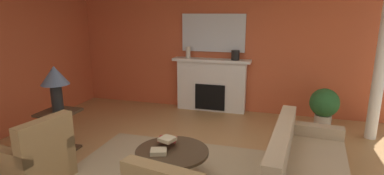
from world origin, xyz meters
name	(u,v)px	position (x,y,z in m)	size (l,w,h in m)	color
ground_plane	(177,170)	(0.00, 0.00, 0.00)	(9.04, 9.04, 0.00)	tan
wall_fireplace	(221,51)	(0.00, 3.15, 1.39)	(7.55, 0.12, 2.78)	#C65633
fireplace	(211,86)	(-0.17, 2.94, 0.58)	(1.80, 0.35, 1.23)	white
mantel_mirror	(213,33)	(-0.17, 3.06, 1.81)	(1.47, 0.04, 0.86)	silver
sofa	(304,173)	(1.75, -0.12, 0.30)	(1.10, 2.18, 0.85)	tan
armchair_near_window	(34,161)	(-1.77, -0.82, 0.31)	(0.92, 0.92, 0.95)	#9E7A4C
coffee_table	(172,158)	(0.03, -0.27, 0.34)	(1.00, 1.00, 0.45)	#3D2D1E
side_table	(60,129)	(-2.07, 0.08, 0.40)	(0.56, 0.56, 0.70)	#3D2D1E
table_lamp	(55,80)	(-2.07, 0.08, 1.22)	(0.44, 0.44, 0.75)	black
vase_mantel_right	(235,55)	(0.38, 2.89, 1.34)	(0.18, 0.18, 0.22)	black
vase_mantel_left	(188,52)	(-0.72, 2.89, 1.36)	(0.11, 0.11, 0.26)	beige
book_red_cover	(159,152)	(-0.11, -0.41, 0.48)	(0.21, 0.18, 0.06)	tan
book_art_folio	(167,139)	(-0.10, -0.11, 0.53)	(0.26, 0.15, 0.04)	maroon
book_small_novel	(167,139)	(-0.06, -0.20, 0.57)	(0.20, 0.19, 0.05)	tan
potted_plant	(324,106)	(2.24, 2.37, 0.49)	(0.56, 0.56, 0.83)	#BCB29E
column_white	(381,64)	(3.05, 2.15, 1.39)	(0.20, 0.20, 2.78)	white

